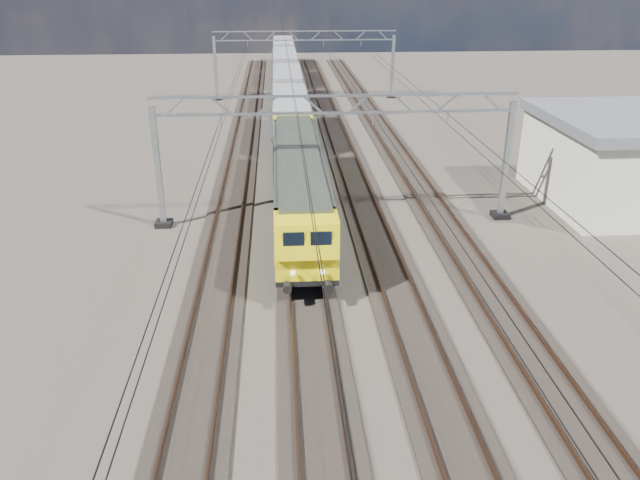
{
  "coord_description": "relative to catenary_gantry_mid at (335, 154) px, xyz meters",
  "views": [
    {
      "loc": [
        -3.04,
        -28.5,
        13.14
      ],
      "look_at": [
        -1.37,
        -4.01,
        2.4
      ],
      "focal_mm": 35.0,
      "sensor_mm": 36.0,
      "label": 1
    }
  ],
  "objects": [
    {
      "name": "hopper_wagon_lead",
      "position": [
        -2.0,
        18.09,
        -1.67
      ],
      "size": [
        3.38,
        13.0,
        3.25
      ],
      "color": "black",
      "rests_on": "ground"
    },
    {
      "name": "track_outer_east",
      "position": [
        6.0,
        -4.0,
        -3.83
      ],
      "size": [
        2.6,
        140.0,
        0.3
      ],
      "color": "black",
      "rests_on": "ground"
    },
    {
      "name": "ground",
      "position": [
        -0.0,
        -4.0,
        -3.91
      ],
      "size": [
        160.0,
        160.0,
        0.0
      ],
      "primitive_type": "plane",
      "color": "#2B2520",
      "rests_on": "ground"
    },
    {
      "name": "catenary_gantry_mid",
      "position": [
        0.0,
        0.0,
        0.0
      ],
      "size": [
        19.9,
        0.9,
        7.11
      ],
      "color": "#9CA4AA",
      "rests_on": "ground"
    },
    {
      "name": "overhead_wires",
      "position": [
        -0.0,
        4.0,
        1.84
      ],
      "size": [
        12.03,
        140.0,
        0.53
      ],
      "color": "black",
      "rests_on": "ground"
    },
    {
      "name": "hopper_wagon_third",
      "position": [
        -2.0,
        46.49,
        -1.67
      ],
      "size": [
        3.38,
        13.0,
        3.25
      ],
      "color": "black",
      "rests_on": "ground"
    },
    {
      "name": "locomotive",
      "position": [
        -2.0,
        0.4,
        -1.58
      ],
      "size": [
        2.76,
        21.1,
        3.62
      ],
      "color": "black",
      "rests_on": "ground"
    },
    {
      "name": "track_outer_west",
      "position": [
        -6.0,
        -4.0,
        -3.83
      ],
      "size": [
        2.6,
        140.0,
        0.3
      ],
      "color": "black",
      "rests_on": "ground"
    },
    {
      "name": "track_inner_east",
      "position": [
        2.0,
        -4.0,
        -3.83
      ],
      "size": [
        2.6,
        140.0,
        0.3
      ],
      "color": "black",
      "rests_on": "ground"
    },
    {
      "name": "track_loco",
      "position": [
        -2.0,
        -4.0,
        -3.83
      ],
      "size": [
        2.6,
        140.0,
        0.3
      ],
      "color": "black",
      "rests_on": "ground"
    },
    {
      "name": "hopper_wagon_fourth",
      "position": [
        -2.0,
        60.69,
        -1.67
      ],
      "size": [
        3.38,
        13.0,
        3.25
      ],
      "color": "black",
      "rests_on": "ground"
    },
    {
      "name": "hopper_wagon_mid",
      "position": [
        -2.0,
        32.29,
        -1.67
      ],
      "size": [
        3.38,
        13.0,
        3.25
      ],
      "color": "black",
      "rests_on": "ground"
    },
    {
      "name": "catenary_gantry_far",
      "position": [
        0.0,
        36.0,
        0.0
      ],
      "size": [
        19.9,
        0.9,
        7.11
      ],
      "color": "#9CA4AA",
      "rests_on": "ground"
    }
  ]
}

